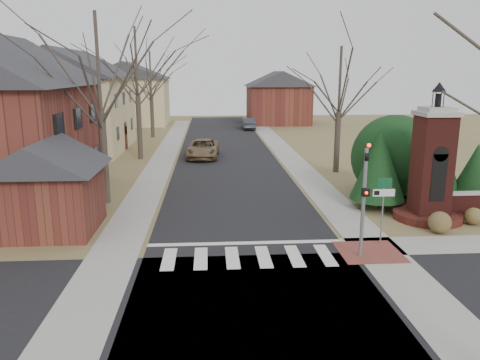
{
  "coord_description": "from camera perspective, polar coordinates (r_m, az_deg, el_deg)",
  "views": [
    {
      "loc": [
        -1.41,
        -15.86,
        6.92
      ],
      "look_at": [
        0.03,
        6.0,
        1.83
      ],
      "focal_mm": 35.0,
      "sensor_mm": 36.0,
      "label": 1
    }
  ],
  "objects": [
    {
      "name": "evergreen_mid",
      "position": [
        27.19,
        22.28,
        2.95
      ],
      "size": [
        3.4,
        3.4,
        4.7
      ],
      "color": "#473D33",
      "rests_on": "ground"
    },
    {
      "name": "stop_bar",
      "position": [
        19.48,
        0.62,
        -7.71
      ],
      "size": [
        8.0,
        0.35,
        0.02
      ],
      "primitive_type": "cube",
      "color": "silver",
      "rests_on": "ground"
    },
    {
      "name": "crosswalk_zone",
      "position": [
        18.09,
        0.99,
        -9.39
      ],
      "size": [
        8.0,
        2.2,
        0.02
      ],
      "primitive_type": "cube",
      "color": "silver",
      "rests_on": "ground"
    },
    {
      "name": "evergreen_near",
      "position": [
        24.86,
        16.56,
        1.81
      ],
      "size": [
        2.8,
        2.8,
        4.1
      ],
      "color": "#473D33",
      "rests_on": "ground"
    },
    {
      "name": "bare_tree_3",
      "position": [
        33.08,
        12.13,
        12.39
      ],
      "size": [
        7.0,
        7.0,
        9.7
      ],
      "color": "#473D33",
      "rests_on": "ground"
    },
    {
      "name": "bare_tree_1",
      "position": [
        38.29,
        -12.58,
        14.43
      ],
      "size": [
        8.4,
        8.4,
        11.64
      ],
      "color": "#473D33",
      "rests_on": "ground"
    },
    {
      "name": "bare_tree_2",
      "position": [
        51.22,
        -10.89,
        12.96
      ],
      "size": [
        7.35,
        7.35,
        10.19
      ],
      "color": "#473D33",
      "rests_on": "ground"
    },
    {
      "name": "garage_left",
      "position": [
        22.06,
        -22.47,
        -0.2
      ],
      "size": [
        4.8,
        4.8,
        4.29
      ],
      "color": "brown",
      "rests_on": "ground"
    },
    {
      "name": "main_street",
      "position": [
        38.51,
        -1.62,
        2.72
      ],
      "size": [
        8.0,
        70.0,
        0.01
      ],
      "primitive_type": "cube",
      "color": "black",
      "rests_on": "ground"
    },
    {
      "name": "cross_street",
      "position": [
        14.67,
        2.26,
        -15.07
      ],
      "size": [
        120.0,
        8.0,
        0.01
      ],
      "primitive_type": "cube",
      "color": "black",
      "rests_on": "ground"
    },
    {
      "name": "house_distant_left",
      "position": [
        64.78,
        -13.41,
        10.36
      ],
      "size": [
        10.8,
        8.8,
        8.53
      ],
      "color": "beige",
      "rests_on": "ground"
    },
    {
      "name": "sidewalk_left",
      "position": [
        38.67,
        -9.35,
        2.6
      ],
      "size": [
        2.0,
        60.0,
        0.02
      ],
      "primitive_type": "cube",
      "color": "gray",
      "rests_on": "ground"
    },
    {
      "name": "bare_tree_0",
      "position": [
        25.49,
        -16.98,
        14.27
      ],
      "size": [
        8.05,
        8.05,
        11.15
      ],
      "color": "#473D33",
      "rests_on": "ground"
    },
    {
      "name": "dry_shrub_left",
      "position": [
        22.3,
        23.17,
        -4.78
      ],
      "size": [
        0.98,
        0.98,
        0.98
      ],
      "primitive_type": "sphere",
      "color": "brown",
      "rests_on": "ground"
    },
    {
      "name": "distant_car",
      "position": [
        57.89,
        1.02,
        6.91
      ],
      "size": [
        1.62,
        4.34,
        1.42
      ],
      "primitive_type": "imported",
      "rotation": [
        0.0,
        0.0,
        3.17
      ],
      "color": "#383B41",
      "rests_on": "ground"
    },
    {
      "name": "curb_apron",
      "position": [
        19.25,
        15.49,
        -8.46
      ],
      "size": [
        2.4,
        2.4,
        0.02
      ],
      "primitive_type": "cube",
      "color": "brown",
      "rests_on": "ground"
    },
    {
      "name": "ground",
      "position": [
        17.36,
        1.21,
        -10.42
      ],
      "size": [
        120.0,
        120.0,
        0.0
      ],
      "primitive_type": "plane",
      "color": "olive",
      "rests_on": "ground"
    },
    {
      "name": "pickup_truck",
      "position": [
        38.63,
        -4.54,
        3.83
      ],
      "size": [
        2.83,
        5.52,
        1.49
      ],
      "primitive_type": "imported",
      "rotation": [
        0.0,
        0.0,
        -0.07
      ],
      "color": "brown",
      "rests_on": "ground"
    },
    {
      "name": "evergreen_mass",
      "position": [
        27.78,
        18.31,
        3.04
      ],
      "size": [
        4.8,
        4.8,
        4.8
      ],
      "primitive_type": "sphere",
      "color": "black",
      "rests_on": "ground"
    },
    {
      "name": "traffic_signal_pole",
      "position": [
        17.93,
        14.92,
        -1.37
      ],
      "size": [
        0.28,
        0.41,
        4.5
      ],
      "color": "slate",
      "rests_on": "ground"
    },
    {
      "name": "dry_shrub_right",
      "position": [
        24.2,
        26.61,
        -3.98
      ],
      "size": [
        0.81,
        0.81,
        0.81
      ],
      "primitive_type": "sphere",
      "color": "brown",
      "rests_on": "ground"
    },
    {
      "name": "evergreen_far",
      "position": [
        27.39,
        26.82,
        1.09
      ],
      "size": [
        2.4,
        2.4,
        3.3
      ],
      "color": "#473D33",
      "rests_on": "ground"
    },
    {
      "name": "house_distant_right",
      "position": [
        64.63,
        4.66,
        10.13
      ],
      "size": [
        8.8,
        8.8,
        7.3
      ],
      "color": "brown",
      "rests_on": "ground"
    },
    {
      "name": "brick_gate_monument",
      "position": [
        23.79,
        22.27,
        0.55
      ],
      "size": [
        3.2,
        3.2,
        6.47
      ],
      "color": "#511C18",
      "rests_on": "ground"
    },
    {
      "name": "sidewalk_right_main",
      "position": [
        39.05,
        6.03,
        2.81
      ],
      "size": [
        2.0,
        60.0,
        0.02
      ],
      "primitive_type": "cube",
      "color": "gray",
      "rests_on": "ground"
    },
    {
      "name": "sign_post",
      "position": [
        19.81,
        17.07,
        -2.06
      ],
      "size": [
        0.9,
        0.07,
        2.75
      ],
      "color": "slate",
      "rests_on": "ground"
    },
    {
      "name": "house_stucco_left",
      "position": [
        44.59,
        -19.78,
        9.33
      ],
      "size": [
        9.8,
        12.8,
        9.28
      ],
      "color": "beige",
      "rests_on": "ground"
    }
  ]
}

